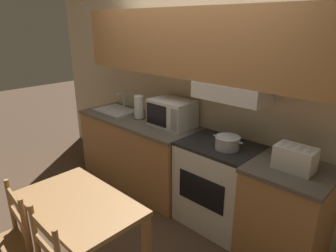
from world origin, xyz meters
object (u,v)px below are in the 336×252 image
Objects in this scene: sink_basin at (116,110)px; dining_table at (80,215)px; toaster at (295,158)px; cooking_pot at (227,142)px; stove_range at (218,184)px; paper_towel_roll at (139,107)px; microwave at (172,113)px; chair_left_of_table at (4,250)px.

sink_basin is 1.91m from dining_table.
cooking_pot is at bearing -178.15° from toaster.
paper_towel_roll is at bearing 179.89° from stove_range.
paper_towel_roll reaches higher than stove_range.
microwave is 1.74× the size of paper_towel_roll.
paper_towel_roll is at bearing 2.70° from sink_basin.
sink_basin is 0.47m from paper_towel_roll.
microwave is at bearing 175.69° from toaster.
stove_range is 1.65× the size of sink_basin.
sink_basin is 2.17m from chair_left_of_table.
cooking_pot is 1.11× the size of paper_towel_roll.
dining_table is (-1.07, -1.34, -0.37)m from toaster.
dining_table is at bearing -57.82° from paper_towel_roll.
sink_basin reaches higher than stove_range.
microwave is 1.56× the size of toaster.
sink_basin reaches higher than chair_left_of_table.
stove_range is 0.94m from microwave.
dining_table is at bearing -108.74° from cooking_pot.
toaster is 1.94m from paper_towel_roll.
chair_left_of_table is (-0.61, -1.86, -0.00)m from stove_range.
stove_range is at bearing 156.16° from cooking_pot.
microwave is (-0.72, 0.08, 0.60)m from stove_range.
stove_range is 1.72m from sink_basin.
chair_left_of_table is (1.05, -1.84, -0.47)m from sink_basin.
cooking_pot is 1.00× the size of toaster.
sink_basin is 0.54× the size of dining_table.
toaster is at bearing -0.17° from sink_basin.
stove_range is 3.14× the size of paper_towel_roll.
stove_range is 1.96m from chair_left_of_table.
sink_basin is 0.60× the size of chair_left_of_table.
cooking_pot is at bearing -8.89° from microwave.
microwave reaches higher than paper_towel_roll.
toaster is at bearing -4.31° from microwave.
paper_towel_roll reaches higher than chair_left_of_table.
stove_range is at bearing -6.56° from microwave.
stove_range is at bearing 177.93° from toaster.
stove_range is at bearing 75.90° from dining_table.
stove_range is at bearing -0.11° from paper_towel_roll.
paper_towel_roll is (-1.93, 0.03, 0.04)m from toaster.
cooking_pot is 0.64× the size of microwave.
cooking_pot is 0.58× the size of sink_basin.
cooking_pot is 1.44m from dining_table.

